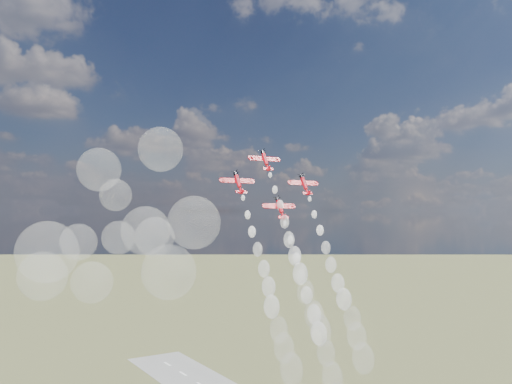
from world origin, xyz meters
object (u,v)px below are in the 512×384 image
Objects in this scene: plane_lead at (265,160)px; plane_left at (238,182)px; plane_slot at (280,208)px; plane_right at (304,184)px.

plane_left is at bearing -161.40° from plane_lead.
plane_slot is at bearing -90.00° from plane_lead.
plane_left reaches higher than plane_slot.
plane_slot is (-12.30, -4.14, -7.55)m from plane_right.
plane_slot is (12.30, -4.14, -7.55)m from plane_left.
plane_lead is 15.02m from plane_right.
plane_slot is at bearing -161.40° from plane_right.
plane_left is 24.60m from plane_right.
plane_lead is 17.22m from plane_slot.
plane_lead reaches higher than plane_right.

